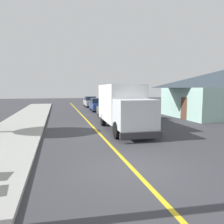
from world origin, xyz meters
name	(u,v)px	position (x,y,z in m)	size (l,w,h in m)	color
ground_plane	(133,169)	(0.00, 0.00, 0.00)	(120.00, 120.00, 0.00)	#38383D
centre_line_yellow	(91,125)	(0.00, 10.00, 0.00)	(0.16, 56.00, 0.01)	gold
box_truck	(123,105)	(1.87, 7.30, 1.77)	(2.63, 7.25, 3.20)	white
parked_car_near	(110,110)	(2.49, 13.75, 0.79)	(1.92, 4.45, 1.67)	#4C564C
parked_car_mid	(98,105)	(2.53, 20.43, 0.79)	(1.97, 4.47, 1.67)	#2D4793
parked_car_far	(90,102)	(2.56, 27.10, 0.79)	(1.82, 4.41, 1.67)	#B7B7BC
parked_van_across	(141,111)	(5.20, 12.23, 0.79)	(1.86, 4.42, 1.67)	#B7B7BC
stop_sign	(132,100)	(4.22, 11.98, 1.86)	(0.80, 0.10, 2.65)	gray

